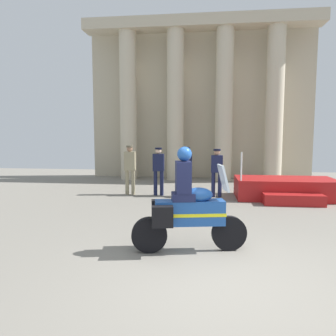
% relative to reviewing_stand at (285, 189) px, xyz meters
% --- Properties ---
extents(ground_plane, '(28.00, 28.00, 0.00)m').
position_rel_reviewing_stand_xyz_m(ground_plane, '(-2.35, -6.17, -0.32)').
color(ground_plane, gray).
extents(colonnade_backdrop, '(10.63, 1.63, 7.78)m').
position_rel_reviewing_stand_xyz_m(colonnade_backdrop, '(-2.92, 4.59, 3.75)').
color(colonnade_backdrop, '#B6AB91').
rests_on(colonnade_backdrop, ground_plane).
extents(reviewing_stand, '(3.19, 2.11, 1.57)m').
position_rel_reviewing_stand_xyz_m(reviewing_stand, '(0.00, 0.00, 0.00)').
color(reviewing_stand, '#A51919').
rests_on(reviewing_stand, ground_plane).
extents(officer_in_row_0, '(0.38, 0.24, 1.73)m').
position_rel_reviewing_stand_xyz_m(officer_in_row_0, '(-5.26, 0.14, 0.70)').
color(officer_in_row_0, gray).
rests_on(officer_in_row_0, ground_plane).
extents(officer_in_row_1, '(0.38, 0.24, 1.66)m').
position_rel_reviewing_stand_xyz_m(officer_in_row_1, '(-4.24, 0.11, 0.66)').
color(officer_in_row_1, '#141938').
rests_on(officer_in_row_1, ground_plane).
extents(officer_in_row_2, '(0.38, 0.24, 1.69)m').
position_rel_reviewing_stand_xyz_m(officer_in_row_2, '(-3.27, 0.06, 0.67)').
color(officer_in_row_2, black).
rests_on(officer_in_row_2, ground_plane).
extents(officer_in_row_3, '(0.38, 0.24, 1.63)m').
position_rel_reviewing_stand_xyz_m(officer_in_row_3, '(-2.25, 0.04, 0.64)').
color(officer_in_row_3, '#191E42').
rests_on(officer_in_row_3, ground_plane).
extents(motorcycle_with_rider, '(2.08, 0.78, 1.90)m').
position_rel_reviewing_stand_xyz_m(motorcycle_with_rider, '(-2.98, -5.11, 0.47)').
color(motorcycle_with_rider, black).
rests_on(motorcycle_with_rider, ground_plane).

